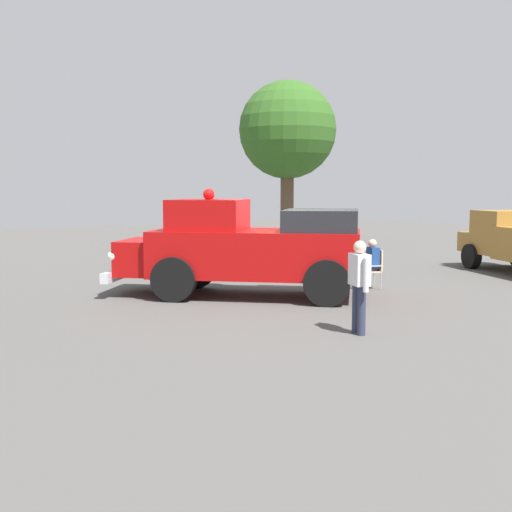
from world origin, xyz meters
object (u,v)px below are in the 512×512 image
at_px(lawn_chair_spare, 256,256).
at_px(oak_tree_right, 287,131).
at_px(classic_hot_rod, 222,243).
at_px(lawn_chair_by_car, 201,259).
at_px(vintage_fire_truck, 246,247).
at_px(spectator_standing, 359,280).
at_px(lawn_chair_near_truck, 374,266).
at_px(spectator_seated, 369,262).

relative_size(lawn_chair_spare, oak_tree_right, 0.13).
height_order(classic_hot_rod, lawn_chair_spare, classic_hot_rod).
xyz_separation_m(classic_hot_rod, lawn_chair_by_car, (-2.54, -2.62, -0.16)).
bearing_deg(vintage_fire_truck, lawn_chair_spare, 48.82).
bearing_deg(classic_hot_rod, lawn_chair_by_car, -134.19).
bearing_deg(lawn_chair_spare, oak_tree_right, 44.90).
bearing_deg(lawn_chair_spare, classic_hot_rod, 74.71).
height_order(lawn_chair_by_car, spectator_standing, spectator_standing).
bearing_deg(lawn_chair_by_car, lawn_chair_spare, -10.02).
height_order(vintage_fire_truck, lawn_chair_near_truck, vintage_fire_truck).
xyz_separation_m(lawn_chair_by_car, oak_tree_right, (9.95, 7.87, 4.71)).
bearing_deg(spectator_seated, lawn_chair_spare, 101.45).
relative_size(lawn_chair_near_truck, spectator_standing, 0.61).
bearing_deg(spectator_seated, spectator_standing, -139.79).
bearing_deg(lawn_chair_near_truck, spectator_seated, 153.99).
bearing_deg(lawn_chair_spare, vintage_fire_truck, -131.18).
bearing_deg(lawn_chair_near_truck, vintage_fire_truck, 161.96).
bearing_deg(vintage_fire_truck, lawn_chair_near_truck, -18.04).
relative_size(classic_hot_rod, lawn_chair_spare, 4.64).
bearing_deg(spectator_seated, vintage_fire_truck, 162.27).
xyz_separation_m(lawn_chair_spare, oak_tree_right, (8.20, 8.17, 4.71)).
height_order(lawn_chair_by_car, oak_tree_right, oak_tree_right).
bearing_deg(oak_tree_right, lawn_chair_near_truck, -121.27).
xyz_separation_m(vintage_fire_truck, lawn_chair_spare, (2.44, 2.79, -0.61)).
bearing_deg(vintage_fire_truck, lawn_chair_by_car, 77.37).
relative_size(spectator_seated, oak_tree_right, 0.17).
bearing_deg(spectator_standing, lawn_chair_by_car, 78.74).
xyz_separation_m(lawn_chair_by_car, spectator_seated, (2.52, -4.12, 0.11)).
bearing_deg(spectator_standing, classic_hot_rod, 68.26).
relative_size(vintage_fire_truck, oak_tree_right, 0.76).
bearing_deg(lawn_chair_by_car, spectator_seated, -58.59).
xyz_separation_m(lawn_chair_near_truck, spectator_seated, (-0.12, 0.06, 0.11)).
distance_m(lawn_chair_near_truck, spectator_seated, 0.17).
height_order(vintage_fire_truck, lawn_chair_spare, vintage_fire_truck).
distance_m(lawn_chair_by_car, oak_tree_right, 13.53).
height_order(spectator_seated, spectator_standing, spectator_standing).
xyz_separation_m(classic_hot_rod, spectator_seated, (-0.03, -6.73, -0.05)).
distance_m(lawn_chair_near_truck, spectator_standing, 5.32).
relative_size(classic_hot_rod, spectator_standing, 2.83).
relative_size(classic_hot_rod, lawn_chair_near_truck, 4.64).
height_order(lawn_chair_spare, spectator_seated, spectator_seated).
xyz_separation_m(vintage_fire_truck, lawn_chair_by_car, (0.69, 3.09, -0.61)).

